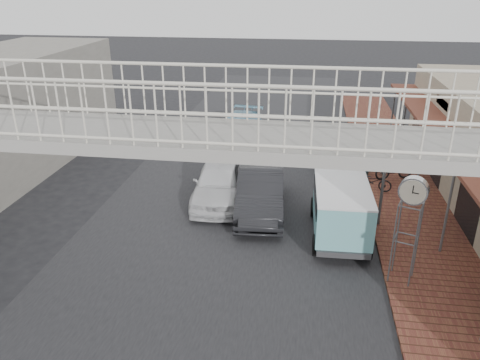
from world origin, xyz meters
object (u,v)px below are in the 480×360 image
(motorcycle_near, at_px, (372,181))
(arrow_sign, at_px, (408,156))
(angkot_van, at_px, (341,204))
(white_hatchback, at_px, (220,181))
(street_clock, at_px, (413,196))
(dark_sedan, at_px, (260,192))
(angkot_curb, at_px, (341,151))
(angkot_far, at_px, (238,128))
(motorcycle_far, at_px, (395,168))

(motorcycle_near, xyz_separation_m, arrow_sign, (0.62, -2.71, 2.08))
(angkot_van, xyz_separation_m, arrow_sign, (2.12, 1.13, 1.38))
(white_hatchback, height_order, street_clock, street_clock)
(dark_sedan, relative_size, arrow_sign, 1.54)
(angkot_van, bearing_deg, arrow_sign, 26.65)
(angkot_curb, height_order, arrow_sign, arrow_sign)
(dark_sedan, relative_size, motorcycle_near, 3.12)
(white_hatchback, relative_size, street_clock, 1.48)
(dark_sedan, height_order, street_clock, street_clock)
(angkot_far, relative_size, street_clock, 1.55)
(white_hatchback, distance_m, street_clock, 7.84)
(angkot_far, distance_m, arrow_sign, 11.17)
(white_hatchback, distance_m, angkot_curb, 6.80)
(angkot_curb, height_order, motorcycle_near, angkot_curb)
(angkot_far, bearing_deg, angkot_curb, -19.99)
(angkot_van, bearing_deg, white_hatchback, 151.74)
(angkot_curb, height_order, motorcycle_far, angkot_curb)
(angkot_far, bearing_deg, angkot_van, -56.57)
(motorcycle_near, distance_m, arrow_sign, 3.47)
(motorcycle_near, bearing_deg, angkot_van, 173.59)
(motorcycle_far, bearing_deg, angkot_curb, 28.17)
(motorcycle_far, bearing_deg, street_clock, 152.96)
(angkot_curb, xyz_separation_m, angkot_van, (-0.40, -7.01, 0.61))
(motorcycle_near, bearing_deg, motorcycle_far, -24.53)
(angkot_curb, relative_size, street_clock, 1.37)
(angkot_far, xyz_separation_m, motorcycle_near, (6.34, -5.82, -0.20))
(angkot_far, bearing_deg, dark_sedan, -69.12)
(dark_sedan, bearing_deg, angkot_far, 99.66)
(angkot_curb, bearing_deg, motorcycle_near, 104.52)
(white_hatchback, distance_m, motorcycle_far, 7.55)
(white_hatchback, bearing_deg, arrow_sign, -13.02)
(motorcycle_near, bearing_deg, angkot_curb, 34.02)
(white_hatchback, height_order, angkot_far, white_hatchback)
(motorcycle_near, height_order, street_clock, street_clock)
(angkot_curb, distance_m, street_clock, 9.67)
(arrow_sign, bearing_deg, angkot_far, 109.14)
(angkot_far, relative_size, motorcycle_far, 2.80)
(angkot_curb, bearing_deg, angkot_van, 82.17)
(white_hatchback, distance_m, angkot_far, 7.42)
(dark_sedan, bearing_deg, motorcycle_near, 24.14)
(white_hatchback, bearing_deg, motorcycle_far, 18.84)
(angkot_van, bearing_deg, angkot_far, 115.18)
(angkot_curb, height_order, angkot_van, angkot_van)
(motorcycle_near, bearing_deg, arrow_sign, -152.21)
(dark_sedan, xyz_separation_m, angkot_curb, (3.20, 5.51, -0.19))
(dark_sedan, distance_m, angkot_curb, 6.37)
(angkot_far, bearing_deg, motorcycle_far, -24.92)
(motorcycle_far, distance_m, arrow_sign, 4.45)
(white_hatchback, distance_m, dark_sedan, 1.82)
(dark_sedan, relative_size, angkot_curb, 1.11)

